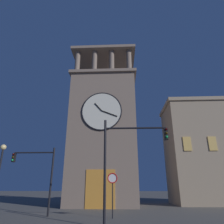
{
  "coord_description": "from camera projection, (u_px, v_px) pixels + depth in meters",
  "views": [
    {
      "loc": [
        -0.38,
        25.35,
        2.16
      ],
      "look_at": [
        0.86,
        -2.15,
        12.37
      ],
      "focal_mm": 32.53,
      "sensor_mm": 36.0,
      "label": 1
    }
  ],
  "objects": [
    {
      "name": "ground_plane",
      "position": [
        119.0,
        207.0,
        23.01
      ],
      "size": [
        200.0,
        200.0,
        0.0
      ],
      "primitive_type": "plane",
      "color": "#56544F"
    },
    {
      "name": "clocktower",
      "position": [
        104.0,
        136.0,
        28.15
      ],
      "size": [
        8.97,
        9.1,
        23.06
      ],
      "color": "gray",
      "rests_on": "ground_plane"
    },
    {
      "name": "traffic_signal_near",
      "position": [
        38.0,
        169.0,
        17.13
      ],
      "size": [
        3.67,
        0.41,
        5.38
      ],
      "color": "black",
      "rests_on": "ground_plane"
    },
    {
      "name": "traffic_signal_mid",
      "position": [
        125.0,
        153.0,
        12.9
      ],
      "size": [
        4.16,
        0.41,
        6.4
      ],
      "color": "black",
      "rests_on": "ground_plane"
    },
    {
      "name": "street_lamp",
      "position": [
        0.0,
        166.0,
        15.91
      ],
      "size": [
        0.44,
        0.44,
        5.41
      ],
      "color": "black",
      "rests_on": "ground_plane"
    },
    {
      "name": "no_horn_sign",
      "position": [
        112.0,
        182.0,
        15.63
      ],
      "size": [
        0.78,
        0.14,
        3.21
      ],
      "color": "black",
      "rests_on": "ground_plane"
    }
  ]
}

